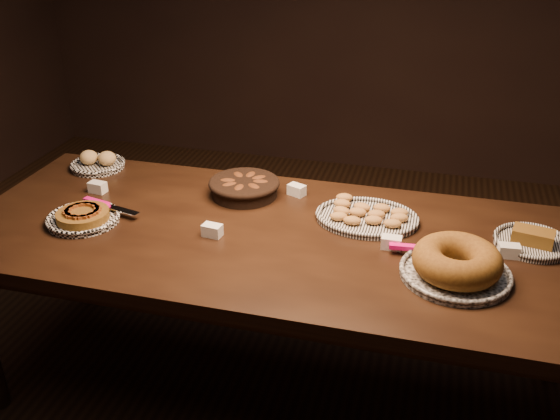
% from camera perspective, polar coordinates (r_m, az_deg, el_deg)
% --- Properties ---
extents(ground, '(5.00, 5.00, 0.00)m').
position_cam_1_polar(ground, '(2.74, -0.12, -15.97)').
color(ground, black).
rests_on(ground, ground).
extents(buffet_table, '(2.40, 1.00, 0.75)m').
position_cam_1_polar(buffet_table, '(2.33, -0.14, -3.71)').
color(buffet_table, black).
rests_on(buffet_table, ground).
extents(apple_tart_plate, '(0.34, 0.28, 0.05)m').
position_cam_1_polar(apple_tart_plate, '(2.48, -17.53, -0.59)').
color(apple_tart_plate, white).
rests_on(apple_tart_plate, buffet_table).
extents(madeleine_platter, '(0.39, 0.32, 0.04)m').
position_cam_1_polar(madeleine_platter, '(2.40, 7.92, -0.55)').
color(madeleine_platter, black).
rests_on(madeleine_platter, buffet_table).
extents(bundt_cake_plate, '(0.42, 0.38, 0.11)m').
position_cam_1_polar(bundt_cake_plate, '(2.10, 15.82, -4.79)').
color(bundt_cake_plate, black).
rests_on(bundt_cake_plate, buffet_table).
extents(croissant_basket, '(0.31, 0.31, 0.07)m').
position_cam_1_polar(croissant_basket, '(2.57, -3.28, 2.20)').
color(croissant_basket, black).
rests_on(croissant_basket, buffet_table).
extents(bread_roll_plate, '(0.25, 0.25, 0.08)m').
position_cam_1_polar(bread_roll_plate, '(2.96, -16.31, 4.20)').
color(bread_roll_plate, white).
rests_on(bread_roll_plate, buffet_table).
extents(loaf_plate, '(0.27, 0.27, 0.06)m').
position_cam_1_polar(loaf_plate, '(2.38, 22.06, -2.62)').
color(loaf_plate, black).
rests_on(loaf_plate, buffet_table).
extents(tent_cards, '(1.70, 0.48, 0.04)m').
position_cam_1_polar(tent_cards, '(2.35, 1.16, -0.73)').
color(tent_cards, white).
rests_on(tent_cards, buffet_table).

